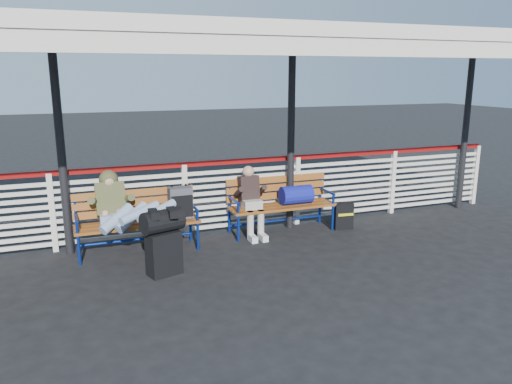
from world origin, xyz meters
name	(u,v)px	position (x,y,z in m)	size (l,w,h in m)	color
ground	(219,280)	(0.00, 0.00, 0.00)	(60.00, 60.00, 0.00)	black
fence	(185,197)	(0.00, 1.90, 0.66)	(12.08, 0.08, 1.24)	silver
canopy	(197,40)	(0.00, 0.87, 3.04)	(12.60, 3.60, 3.16)	silver
luggage_stack	(163,240)	(-0.63, 0.44, 0.49)	(0.60, 0.45, 0.89)	black
bench_left	(152,211)	(-0.61, 1.47, 0.60)	(1.80, 0.56, 0.95)	brown
bench_right	(287,197)	(1.68, 1.61, 0.58)	(1.80, 0.56, 0.92)	brown
traveler_man	(129,211)	(-0.97, 1.13, 0.73)	(0.94, 1.64, 0.77)	#91ACC3
companion_person	(251,200)	(1.02, 1.57, 0.60)	(0.32, 0.66, 1.15)	#B8B0A6
suitcase_side	(343,216)	(2.62, 1.36, 0.23)	(0.35, 0.23, 0.46)	black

